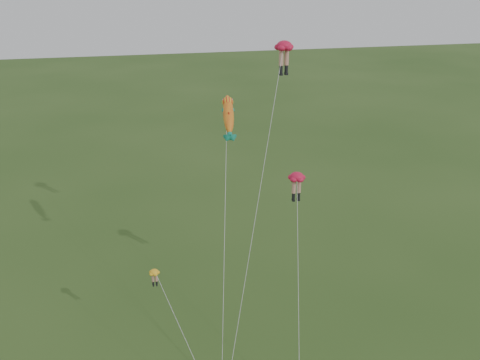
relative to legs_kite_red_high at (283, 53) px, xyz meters
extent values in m
ellipsoid|color=red|center=(0.11, 0.18, 0.53)|extent=(1.79, 1.79, 0.76)
cylinder|color=tan|center=(-0.12, 0.13, -0.37)|extent=(0.34, 0.34, 1.16)
cylinder|color=black|center=(-0.12, 0.13, -1.24)|extent=(0.26, 0.26, 0.58)
cube|color=black|center=(-0.12, 0.13, -1.61)|extent=(0.25, 0.37, 0.17)
cylinder|color=tan|center=(0.33, 0.22, -0.37)|extent=(0.34, 0.34, 1.16)
cylinder|color=black|center=(0.33, 0.22, -1.24)|extent=(0.26, 0.26, 0.58)
cube|color=black|center=(0.33, 0.22, -1.61)|extent=(0.25, 0.37, 0.17)
cylinder|color=silver|center=(-3.39, -5.65, -10.21)|extent=(7.02, 11.68, 22.24)
ellipsoid|color=red|center=(0.54, -2.74, -8.96)|extent=(1.44, 1.44, 0.70)
cylinder|color=tan|center=(0.33, -2.74, -9.78)|extent=(0.31, 0.31, 1.07)
cylinder|color=black|center=(0.33, -2.74, -10.58)|extent=(0.24, 0.24, 0.53)
cube|color=black|center=(0.33, -2.74, -10.93)|extent=(0.18, 0.32, 0.16)
cylinder|color=tan|center=(0.75, -2.73, -9.78)|extent=(0.31, 0.31, 1.07)
cylinder|color=black|center=(0.75, -2.73, -10.58)|extent=(0.24, 0.24, 0.53)
cube|color=black|center=(0.75, -2.73, -10.93)|extent=(0.18, 0.32, 0.16)
cylinder|color=silver|center=(-0.87, -8.18, -14.97)|extent=(2.86, 10.91, 12.72)
ellipsoid|color=yellow|center=(-10.86, -5.36, -14.36)|extent=(0.81, 0.81, 0.40)
cylinder|color=tan|center=(-10.98, -5.36, -14.84)|extent=(0.18, 0.18, 0.62)
cylinder|color=black|center=(-10.98, -5.36, -15.30)|extent=(0.14, 0.14, 0.31)
cube|color=black|center=(-10.98, -5.36, -15.50)|extent=(0.10, 0.18, 0.09)
cylinder|color=tan|center=(-10.74, -5.37, -14.84)|extent=(0.18, 0.18, 0.62)
cylinder|color=black|center=(-10.74, -5.37, -15.30)|extent=(0.14, 0.14, 0.31)
cube|color=black|center=(-10.74, -5.37, -15.50)|extent=(0.10, 0.18, 0.09)
cylinder|color=silver|center=(-9.13, -9.39, -17.74)|extent=(3.49, 8.08, 7.18)
ellipsoid|color=yellow|center=(-4.41, -0.85, -4.24)|extent=(1.30, 3.24, 2.95)
sphere|color=yellow|center=(-4.41, -0.85, -4.24)|extent=(1.06, 1.38, 1.27)
cone|color=#148469|center=(-4.41, -0.85, -4.24)|extent=(0.85, 1.27, 1.21)
cone|color=#148469|center=(-4.41, -0.85, -4.24)|extent=(0.85, 1.27, 1.21)
cone|color=#148469|center=(-4.41, -0.85, -4.24)|extent=(0.48, 0.71, 0.68)
cone|color=#148469|center=(-4.41, -0.85, -4.24)|extent=(0.48, 0.71, 0.68)
cone|color=red|center=(-4.41, -0.85, -4.24)|extent=(0.52, 0.71, 0.67)
cylinder|color=silver|center=(-5.68, -5.61, -12.78)|extent=(2.57, 9.56, 17.10)
camera|label=1|loc=(-11.94, -39.02, 6.32)|focal=40.00mm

